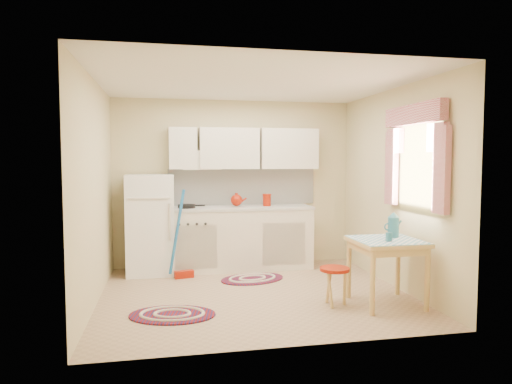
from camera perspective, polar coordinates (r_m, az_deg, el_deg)
room_shell at (r=5.64m, az=0.89°, el=3.96°), size 3.64×3.60×2.52m
fridge at (r=6.59m, az=-13.04°, el=-3.95°), size 0.65×0.60×1.40m
broom at (r=6.26m, az=-9.04°, el=-5.24°), size 0.30×0.17×1.20m
base_cabinets at (r=6.75m, az=-2.71°, el=-5.90°), size 2.25×0.60×0.88m
countertop at (r=6.69m, az=-2.72°, el=-2.01°), size 2.27×0.62×0.04m
frying_pan at (r=6.57m, az=-8.67°, el=-1.77°), size 0.27×0.27×0.05m
red_kettle at (r=6.68m, az=-2.46°, el=-1.03°), size 0.19×0.17×0.19m
red_canister at (r=6.77m, az=1.37°, el=-1.09°), size 0.13×0.13×0.16m
table at (r=5.33m, az=15.96°, el=-9.62°), size 0.72×0.72×0.72m
stool at (r=5.20m, az=9.78°, el=-11.55°), size 0.40×0.40×0.42m
coffee_pot at (r=5.40m, az=16.80°, el=-3.88°), size 0.16×0.13×0.31m
mug at (r=5.15m, az=16.28°, el=-5.44°), size 0.09×0.09×0.10m
rug_center at (r=6.23m, az=-0.46°, el=-10.80°), size 0.99×0.78×0.02m
rug_left at (r=4.94m, az=-10.43°, el=-14.86°), size 0.98×0.75×0.02m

